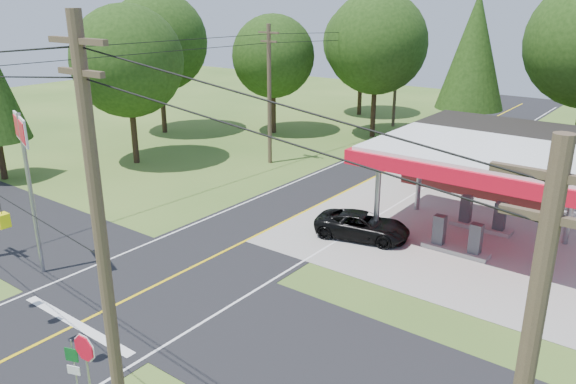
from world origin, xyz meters
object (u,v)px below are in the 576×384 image
Objects in this scene: gas_canopy at (478,160)px; octagonal_stop_sign at (85,354)px; suv_car at (362,226)px; big_stop_sign at (25,156)px; sedan_car at (570,197)px.

gas_canopy is 19.67m from octagonal_stop_sign.
octagonal_stop_sign reaches higher than suv_car.
octagonal_stop_sign is (-4.50, -19.01, -2.29)m from gas_canopy.
big_stop_sign reaches higher than suv_car.
gas_canopy is 2.21× the size of suv_car.
big_stop_sign is at bearing -131.93° from sedan_car.
big_stop_sign is (-14.00, -15.01, 1.15)m from gas_canopy.
suv_car is 1.15× the size of sedan_car.
gas_canopy is at bearing -70.48° from suv_car.
gas_canopy is 1.47× the size of big_stop_sign.
gas_canopy is 6.50m from suv_car.
big_stop_sign reaches higher than octagonal_stop_sign.
octagonal_stop_sign is at bearing 165.83° from suv_car.
big_stop_sign reaches higher than sedan_car.
octagonal_stop_sign is at bearing -110.99° from sedan_car.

